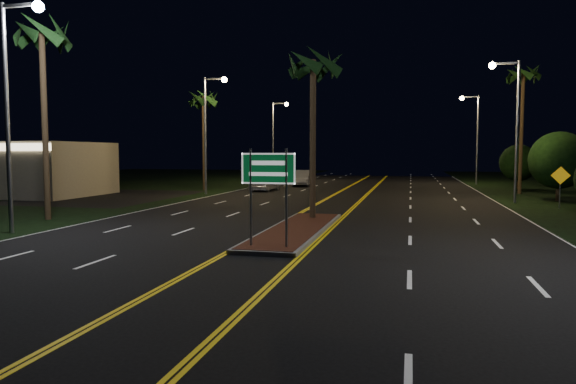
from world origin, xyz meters
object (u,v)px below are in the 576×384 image
(streetlight_left_near, at_px, (14,90))
(palm_median, at_px, (313,65))
(streetlight_left_far, at_px, (276,132))
(highway_sign, at_px, (268,178))
(palm_left_near, at_px, (42,36))
(streetlight_right_far, at_px, (474,129))
(car_far, at_px, (301,177))
(median_island, at_px, (296,230))
(shrub_mid, at_px, (559,160))
(shrub_far, at_px, (519,163))
(streetlight_right_mid, at_px, (511,114))
(car_near, at_px, (265,181))
(warning_sign, at_px, (560,181))
(palm_right_far, at_px, (523,76))
(commercial_building, at_px, (3,169))
(streetlight_left_mid, at_px, (210,121))
(palm_left_far, at_px, (203,100))

(streetlight_left_near, relative_size, palm_median, 1.08)
(streetlight_left_far, bearing_deg, highway_sign, -75.56)
(palm_left_near, bearing_deg, streetlight_right_far, 55.79)
(car_far, bearing_deg, streetlight_left_far, 110.85)
(median_island, bearing_deg, palm_left_near, 175.43)
(car_far, bearing_deg, median_island, -87.80)
(shrub_mid, height_order, shrub_far, shrub_mid)
(streetlight_left_far, relative_size, streetlight_right_mid, 1.00)
(palm_median, relative_size, car_far, 1.56)
(streetlight_right_mid, xyz_separation_m, palm_left_near, (-23.11, -14.00, 3.02))
(median_island, height_order, streetlight_left_far, streetlight_left_far)
(highway_sign, distance_m, palm_median, 9.11)
(shrub_mid, bearing_deg, car_near, 167.19)
(median_island, relative_size, shrub_far, 2.59)
(warning_sign, bearing_deg, streetlight_left_near, -140.36)
(palm_right_far, bearing_deg, commercial_building, -165.53)
(commercial_building, xyz_separation_m, palm_median, (26.00, -9.49, 5.27))
(palm_left_near, bearing_deg, streetlight_left_near, -64.74)
(streetlight_left_mid, bearing_deg, car_far, 69.23)
(streetlight_right_mid, height_order, shrub_far, streetlight_right_mid)
(highway_sign, xyz_separation_m, streetlight_left_far, (-10.61, 41.20, 3.25))
(commercial_building, relative_size, streetlight_right_mid, 1.67)
(palm_median, distance_m, warning_sign, 16.36)
(median_island, bearing_deg, palm_left_far, 121.36)
(palm_left_far, bearing_deg, palm_left_near, -89.14)
(commercial_building, relative_size, streetlight_left_far, 1.67)
(shrub_far, bearing_deg, palm_right_far, -99.46)
(car_far, bearing_deg, highway_sign, -89.24)
(palm_left_far, distance_m, shrub_mid, 27.56)
(palm_left_far, height_order, shrub_mid, palm_left_far)
(streetlight_left_near, distance_m, streetlight_right_far, 43.53)
(streetlight_left_far, xyz_separation_m, shrub_mid, (24.61, -20.00, -2.93))
(streetlight_right_far, xyz_separation_m, palm_right_far, (2.19, -12.00, 3.49))
(median_island, distance_m, streetlight_right_mid, 19.20)
(median_island, distance_m, palm_left_far, 25.76)
(commercial_building, height_order, streetlight_left_near, streetlight_left_near)
(palm_left_near, bearing_deg, palm_median, 11.31)
(streetlight_left_mid, bearing_deg, streetlight_right_far, 40.30)
(streetlight_left_near, xyz_separation_m, car_far, (4.60, 32.13, -4.77))
(shrub_far, height_order, warning_sign, shrub_far)
(palm_left_near, distance_m, car_far, 29.90)
(median_island, distance_m, car_far, 29.75)
(highway_sign, bearing_deg, car_near, 106.30)
(median_island, distance_m, commercial_building, 29.13)
(commercial_building, height_order, warning_sign, commercial_building)
(streetlight_right_mid, distance_m, shrub_far, 14.74)
(streetlight_right_far, bearing_deg, car_far, -160.55)
(streetlight_left_mid, relative_size, palm_left_near, 0.92)
(commercial_building, distance_m, shrub_mid, 40.21)
(palm_left_far, bearing_deg, car_near, 10.12)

